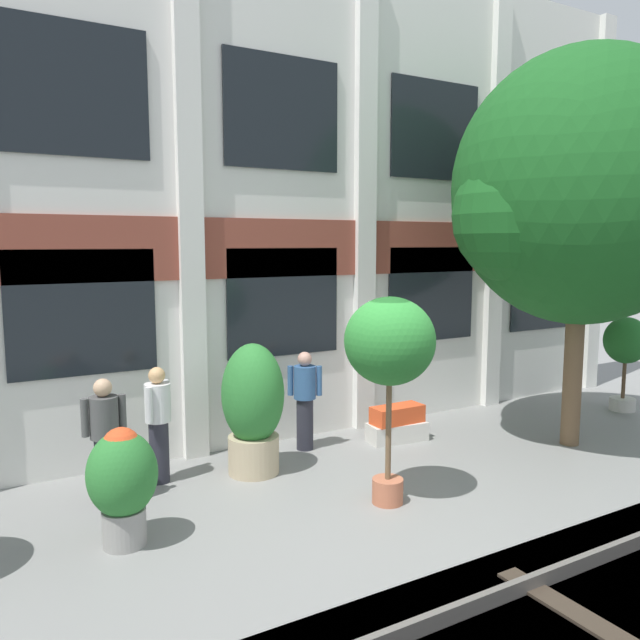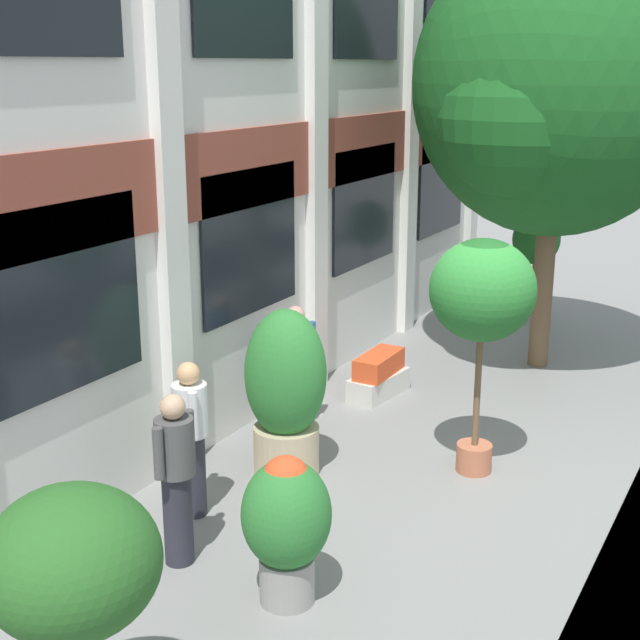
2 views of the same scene
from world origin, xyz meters
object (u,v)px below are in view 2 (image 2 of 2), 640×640
object	(u,v)px
potted_plant_square_trough	(379,376)
resident_near_plants	(191,435)
resident_by_doorway	(176,474)
resident_watching_tracks	(296,364)
broadleaf_tree	(557,90)
potted_plant_glazed_jar	(286,519)
potted_plant_low_pan	(482,297)
potted_plant_tall_urn	(536,245)
potted_plant_ribbed_drum	(286,390)
potted_plant_terracotta_small	(73,571)

from	to	relation	value
potted_plant_square_trough	resident_near_plants	distance (m)	3.85
resident_by_doorway	resident_near_plants	distance (m)	0.87
resident_by_doorway	resident_watching_tracks	bearing A→B (deg)	100.06
broadleaf_tree	potted_plant_square_trough	bearing A→B (deg)	146.65
resident_by_doorway	potted_plant_glazed_jar	bearing A→B (deg)	-3.76
potted_plant_low_pan	potted_plant_tall_urn	xyz separation A→B (m)	(6.41, 1.20, -0.70)
broadleaf_tree	potted_plant_glazed_jar	world-z (taller)	broadleaf_tree
resident_watching_tracks	resident_near_plants	xyz separation A→B (m)	(-2.32, -0.20, 0.02)
broadleaf_tree	resident_near_plants	bearing A→B (deg)	164.39
potted_plant_glazed_jar	potted_plant_ribbed_drum	xyz separation A→B (m)	(2.04, 1.23, 0.21)
potted_plant_ribbed_drum	potted_plant_low_pan	world-z (taller)	potted_plant_low_pan
potted_plant_tall_urn	broadleaf_tree	bearing A→B (deg)	-162.11
potted_plant_tall_urn	resident_near_plants	world-z (taller)	potted_plant_tall_urn
potted_plant_terracotta_small	resident_near_plants	size ratio (longest dim) A/B	1.19
potted_plant_tall_urn	resident_near_plants	size ratio (longest dim) A/B	1.14
potted_plant_terracotta_small	potted_plant_low_pan	size ratio (longest dim) A/B	0.73
broadleaf_tree	potted_plant_glazed_jar	bearing A→B (deg)	178.79
potted_plant_glazed_jar	resident_by_doorway	size ratio (longest dim) A/B	0.81
potted_plant_terracotta_small	potted_plant_ribbed_drum	bearing A→B (deg)	13.77
potted_plant_tall_urn	resident_near_plants	bearing A→B (deg)	174.25
broadleaf_tree	potted_plant_ribbed_drum	size ratio (longest dim) A/B	3.33
potted_plant_ribbed_drum	resident_near_plants	distance (m)	1.27
potted_plant_square_trough	potted_plant_low_pan	bearing A→B (deg)	-129.80
resident_watching_tracks	resident_near_plants	bearing A→B (deg)	-53.42
broadleaf_tree	potted_plant_ribbed_drum	distance (m)	5.85
potted_plant_glazed_jar	resident_near_plants	distance (m)	1.76
potted_plant_square_trough	potted_plant_ribbed_drum	size ratio (longest dim) A/B	0.55
potted_plant_terracotta_small	resident_by_doorway	bearing A→B (deg)	23.27
resident_near_plants	potted_plant_tall_urn	bearing A→B (deg)	38.56
potted_plant_terracotta_small	potted_plant_glazed_jar	bearing A→B (deg)	-5.88
broadleaf_tree	resident_watching_tracks	size ratio (longest dim) A/B	3.97
broadleaf_tree	resident_watching_tracks	xyz separation A→B (m)	(-3.76, 1.90, -3.08)
potted_plant_terracotta_small	potted_plant_square_trough	size ratio (longest dim) A/B	1.86
resident_by_doorway	potted_plant_tall_urn	bearing A→B (deg)	86.08
resident_by_doorway	resident_watching_tracks	distance (m)	3.15
potted_plant_terracotta_small	resident_watching_tracks	distance (m)	5.48
potted_plant_ribbed_drum	resident_near_plants	xyz separation A→B (m)	(-1.23, 0.32, -0.11)
broadleaf_tree	potted_plant_glazed_jar	size ratio (longest dim) A/B	4.74
broadleaf_tree	potted_plant_terracotta_small	world-z (taller)	broadleaf_tree
broadleaf_tree	potted_plant_low_pan	distance (m)	4.33
potted_plant_ribbed_drum	resident_watching_tracks	distance (m)	1.22
potted_plant_square_trough	potted_plant_low_pan	world-z (taller)	potted_plant_low_pan
potted_plant_tall_urn	potted_plant_terracotta_small	bearing A→B (deg)	-177.69
potted_plant_square_trough	resident_near_plants	world-z (taller)	resident_near_plants
broadleaf_tree	resident_by_doorway	distance (m)	7.61
potted_plant_glazed_jar	resident_near_plants	world-z (taller)	resident_near_plants
potted_plant_low_pan	resident_watching_tracks	distance (m)	2.54
potted_plant_glazed_jar	resident_near_plants	xyz separation A→B (m)	(0.82, 1.55, 0.10)
potted_plant_terracotta_small	resident_near_plants	world-z (taller)	potted_plant_terracotta_small
potted_plant_glazed_jar	potted_plant_ribbed_drum	bearing A→B (deg)	31.08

